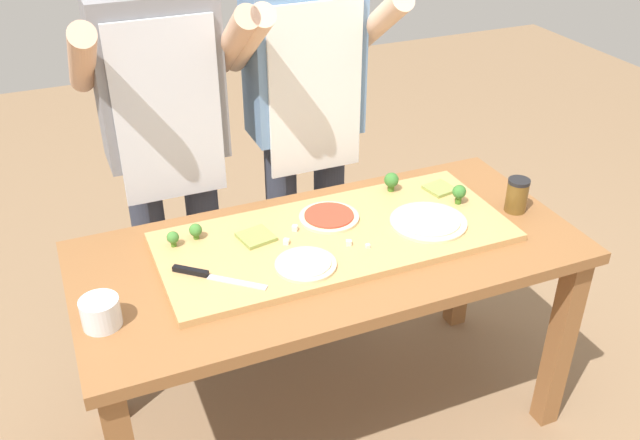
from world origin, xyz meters
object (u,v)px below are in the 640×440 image
Objects in this scene: pizza_whole_white_garlic at (306,264)px; cook_left at (165,129)px; cheese_crumble_b at (286,242)px; broccoli_floret_front_left at (196,230)px; cheese_crumble_a at (349,243)px; pizza_slice_center at (256,237)px; cheese_crumble_d at (368,246)px; broccoli_floret_front_mid at (173,238)px; broccoli_floret_back_mid at (459,193)px; pizza_whole_cheese_artichoke at (428,221)px; cheese_crumble_c at (295,228)px; sauce_jar at (517,195)px; broccoli_floret_front_right at (391,181)px; chefs_knife at (206,275)px; cook_right at (305,107)px; pizza_whole_tomato_red at (329,217)px; pizza_slice_far_left at (440,189)px; prep_table at (330,275)px; flour_cup at (101,314)px.

pizza_whole_white_garlic is 0.72m from cook_left.
cook_left reaches higher than cheese_crumble_b.
cheese_crumble_a is at bearing -27.32° from broccoli_floret_front_left.
pizza_slice_center is 8.08× the size of cheese_crumble_d.
broccoli_floret_front_mid reaches higher than cheese_crumble_b.
cook_left reaches higher than broccoli_floret_back_mid.
broccoli_floret_back_mid reaches higher than cheese_crumble_b.
cheese_crumble_c is (-0.41, 0.13, 0.00)m from pizza_whole_cheese_artichoke.
cook_left is at bearing 150.66° from broccoli_floret_back_mid.
cheese_crumble_a is (0.50, -0.20, -0.02)m from broccoli_floret_front_mid.
sauce_jar reaches higher than pizza_whole_cheese_artichoke.
broccoli_floret_front_right is at bearing 4.05° from broccoli_floret_front_mid.
cook_left is (0.03, 0.57, 0.22)m from chefs_knife.
pizza_whole_white_garlic is at bearing -46.37° from broccoli_floret_front_left.
cook_right reaches higher than cheese_crumble_b.
pizza_whole_tomato_red is 0.47m from cook_right.
pizza_slice_center is 5.94× the size of cheese_crumble_b.
pizza_slice_far_left is 5.46× the size of cheese_crumble_b.
prep_table is at bearing -19.51° from broccoli_floret_front_mid.
broccoli_floret_front_mid is 0.03× the size of cook_left.
sauce_jar is at bearing 3.05° from flour_cup.
broccoli_floret_front_left reaches higher than pizza_whole_cheese_artichoke.
broccoli_floret_front_mid is 0.78m from broccoli_floret_front_right.
prep_table is 96.89× the size of cheese_crumble_a.
cheese_crumble_a is 1.32× the size of cheese_crumble_d.
pizza_whole_cheese_artichoke is 2.51× the size of pizza_slice_center.
sauce_jar reaches higher than pizza_whole_tomato_red.
cook_right is (0.04, 0.62, 0.22)m from cheese_crumble_d.
broccoli_floret_back_mid is at bearing -53.56° from cook_right.
cook_left reaches higher than pizza_slice_center.
pizza_whole_cheese_artichoke is at bearing 3.18° from cheese_crumble_a.
pizza_whole_tomato_red is 0.51m from broccoli_floret_front_mid.
sauce_jar is at bearing -5.11° from cheese_crumble_b.
pizza_whole_cheese_artichoke is 0.23m from pizza_slice_far_left.
broccoli_floret_back_mid is 0.58× the size of sauce_jar.
broccoli_floret_front_right is 0.42m from cheese_crumble_c.
cook_right is (0.34, 0.43, 0.22)m from pizza_slice_center.
prep_table is 0.27m from pizza_slice_center.
broccoli_floret_front_right is 0.43m from sauce_jar.
cook_right is at bearing 0.00° from cook_left.
cook_left is at bearing 78.08° from broccoli_floret_front_mid.
pizza_whole_tomato_red is at bearing 170.14° from broccoli_floret_back_mid.
pizza_slice_center reaches higher than prep_table.
cheese_crumble_d is (0.47, -0.26, -0.02)m from broccoli_floret_front_left.
pizza_whole_tomato_red and cheese_crumble_a have the same top height.
pizza_slice_center is 5.72× the size of cheese_crumble_c.
sauce_jar is (0.79, 0.06, 0.03)m from pizza_whole_white_garlic.
cheese_crumble_d reaches higher than prep_table.
pizza_whole_tomato_red is at bearing 19.47° from chefs_knife.
pizza_whole_white_garlic is at bearing -101.98° from cheese_crumble_c.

